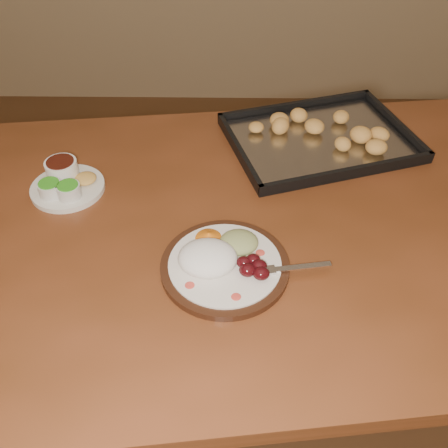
{
  "coord_description": "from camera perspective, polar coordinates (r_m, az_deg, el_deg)",
  "views": [
    {
      "loc": [
        0.14,
        -0.65,
        1.46
      ],
      "look_at": [
        0.12,
        0.09,
        0.77
      ],
      "focal_mm": 40.0,
      "sensor_mm": 36.0,
      "label": 1
    }
  ],
  "objects": [
    {
      "name": "ground",
      "position": [
        1.61,
        -4.87,
        -22.71
      ],
      "size": [
        4.0,
        4.0,
        0.0
      ],
      "primitive_type": "plane",
      "color": "brown",
      "rests_on": "ground"
    },
    {
      "name": "dining_table",
      "position": [
        1.11,
        -1.35,
        -3.61
      ],
      "size": [
        1.6,
        1.07,
        0.75
      ],
      "rotation": [
        0.0,
        0.0,
        0.12
      ],
      "color": "brown",
      "rests_on": "ground"
    },
    {
      "name": "dinner_plate",
      "position": [
        0.94,
        -0.18,
        -4.26
      ],
      "size": [
        0.32,
        0.24,
        0.06
      ],
      "rotation": [
        0.0,
        0.0,
        -0.14
      ],
      "color": "black",
      "rests_on": "dining_table"
    },
    {
      "name": "condiment_saucer",
      "position": [
        1.17,
        -17.7,
        4.59
      ],
      "size": [
        0.16,
        0.16,
        0.06
      ],
      "rotation": [
        0.0,
        0.0,
        0.16
      ],
      "color": "silver",
      "rests_on": "dining_table"
    },
    {
      "name": "baking_tray",
      "position": [
        1.3,
        10.89,
        9.69
      ],
      "size": [
        0.52,
        0.45,
        0.05
      ],
      "rotation": [
        0.0,
        0.0,
        0.31
      ],
      "color": "black",
      "rests_on": "dining_table"
    }
  ]
}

